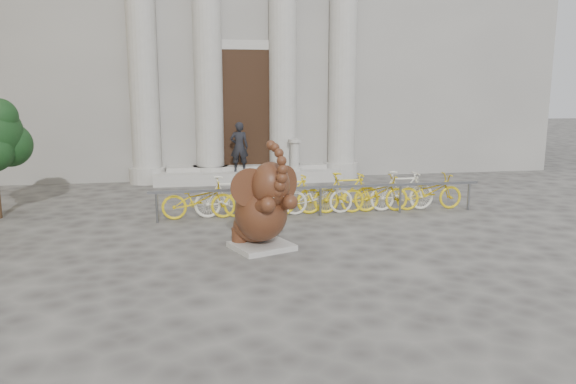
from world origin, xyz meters
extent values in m
plane|color=#474442|center=(0.00, 0.00, 0.00)|extent=(80.00, 80.00, 0.00)
cube|color=gray|center=(0.00, 15.00, 6.00)|extent=(22.00, 10.00, 12.00)
cube|color=black|center=(0.00, 9.92, 2.30)|extent=(2.40, 0.16, 4.00)
cylinder|color=#A8A59E|center=(-3.20, 9.80, 4.00)|extent=(0.90, 0.90, 8.00)
cylinder|color=#A8A59E|center=(-1.20, 9.80, 4.00)|extent=(0.90, 0.90, 8.00)
cylinder|color=#A8A59E|center=(1.20, 9.80, 4.00)|extent=(0.90, 0.90, 8.00)
cylinder|color=#A8A59E|center=(3.20, 9.80, 4.00)|extent=(0.90, 0.90, 8.00)
cube|color=#A8A59E|center=(0.00, 9.40, 0.18)|extent=(6.00, 1.20, 0.36)
cube|color=#A8A59E|center=(-0.57, 1.76, 0.05)|extent=(1.32, 1.26, 0.10)
ellipsoid|color=black|center=(-0.65, 1.97, 0.42)|extent=(1.12, 1.10, 0.67)
ellipsoid|color=black|center=(-0.58, 1.78, 0.71)|extent=(1.39, 1.54, 1.09)
cylinder|color=black|center=(-0.97, 2.00, 0.24)|extent=(0.41, 0.41, 0.27)
cylinder|color=black|center=(-0.44, 2.20, 0.24)|extent=(0.41, 0.41, 0.27)
cylinder|color=black|center=(-0.64, 1.31, 0.92)|extent=(0.46, 0.67, 0.42)
cylinder|color=black|center=(-0.21, 1.47, 0.92)|extent=(0.46, 0.67, 0.42)
ellipsoid|color=black|center=(-0.44, 1.43, 1.30)|extent=(0.91, 0.88, 0.84)
cylinder|color=black|center=(-0.82, 1.42, 1.26)|extent=(0.71, 0.09, 0.71)
cylinder|color=black|center=(-0.16, 1.67, 1.26)|extent=(0.58, 0.49, 0.71)
cone|color=beige|center=(-0.48, 1.19, 1.13)|extent=(0.20, 0.24, 0.11)
cone|color=beige|center=(-0.25, 1.28, 1.13)|extent=(0.10, 0.25, 0.11)
cube|color=slate|center=(1.16, 4.23, 0.70)|extent=(8.00, 0.06, 0.06)
cylinder|color=slate|center=(-2.64, 4.23, 0.35)|extent=(0.06, 0.06, 0.70)
cylinder|color=slate|center=(-0.84, 4.23, 0.35)|extent=(0.06, 0.06, 0.70)
cylinder|color=slate|center=(1.16, 4.23, 0.35)|extent=(0.06, 0.06, 0.70)
cylinder|color=slate|center=(3.16, 4.23, 0.35)|extent=(0.06, 0.06, 0.70)
cylinder|color=slate|center=(4.96, 4.23, 0.35)|extent=(0.06, 0.06, 0.70)
imported|color=yellow|center=(-1.69, 4.48, 0.50)|extent=(1.70, 0.50, 1.00)
imported|color=white|center=(-0.98, 4.48, 0.50)|extent=(1.66, 0.47, 1.00)
imported|color=yellow|center=(-0.27, 4.48, 0.50)|extent=(1.70, 0.50, 1.00)
imported|color=yellow|center=(0.45, 4.48, 0.50)|extent=(1.66, 0.47, 1.00)
imported|color=white|center=(1.16, 4.48, 0.50)|extent=(1.70, 0.50, 1.00)
imported|color=yellow|center=(1.88, 4.48, 0.50)|extent=(1.66, 0.47, 1.00)
imported|color=yellow|center=(2.59, 4.48, 0.50)|extent=(1.70, 0.50, 1.00)
imported|color=white|center=(3.30, 4.48, 0.50)|extent=(1.66, 0.47, 1.00)
imported|color=yellow|center=(4.02, 4.48, 0.50)|extent=(1.70, 0.50, 1.00)
sphere|color=black|center=(-6.01, 5.54, 1.71)|extent=(1.04, 1.04, 1.04)
imported|color=black|center=(-0.30, 9.29, 1.15)|extent=(0.61, 0.44, 1.58)
cylinder|color=#A8A59E|center=(1.47, 9.10, 0.42)|extent=(0.42, 0.42, 0.13)
cylinder|color=#A8A59E|center=(1.47, 9.10, 0.83)|extent=(0.29, 0.29, 0.94)
cylinder|color=#A8A59E|center=(1.47, 9.10, 1.33)|extent=(0.42, 0.42, 0.10)
camera|label=1|loc=(-1.89, -8.49, 3.06)|focal=35.00mm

